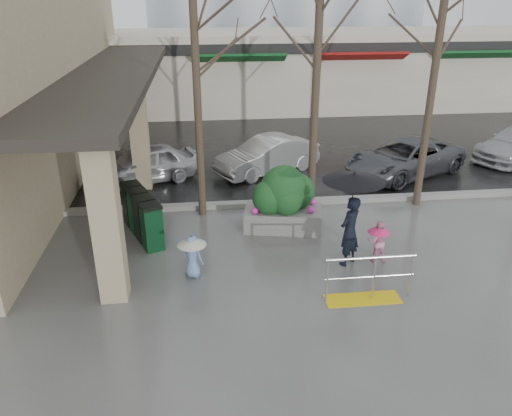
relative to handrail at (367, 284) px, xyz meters
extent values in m
plane|color=#51514F|center=(-1.36, 1.20, -0.38)|extent=(120.00, 120.00, 0.00)
cube|color=black|center=(-1.36, 23.20, -0.37)|extent=(120.00, 36.00, 0.01)
cube|color=gray|center=(-1.36, 5.20, -0.30)|extent=(120.00, 0.30, 0.15)
cube|color=#2D2823|center=(-6.16, 9.20, 3.25)|extent=(2.80, 18.00, 0.25)
cube|color=tan|center=(-5.26, 0.70, 1.37)|extent=(0.55, 0.55, 3.50)
cube|color=tan|center=(-5.26, 7.20, 1.37)|extent=(0.55, 0.55, 3.50)
cube|color=beige|center=(0.64, 19.20, 1.62)|extent=(34.00, 6.00, 4.00)
cube|color=maroon|center=(-7.36, 16.30, 2.47)|extent=(4.50, 1.68, 0.87)
cube|color=#0F4C1E|center=(-1.36, 16.30, 2.47)|extent=(4.50, 1.68, 0.87)
cube|color=maroon|center=(4.64, 16.30, 2.47)|extent=(4.50, 1.68, 0.87)
cube|color=#0F4C1E|center=(10.64, 16.30, 2.47)|extent=(4.50, 1.68, 0.87)
cube|color=black|center=(0.64, 16.30, 3.02)|extent=(34.00, 0.35, 0.50)
cube|color=yellow|center=(-0.06, 0.00, -0.37)|extent=(1.60, 0.50, 0.02)
cylinder|color=silver|center=(-0.86, 0.00, 0.12)|extent=(0.05, 0.05, 1.00)
cylinder|color=silver|center=(0.14, 0.00, 0.12)|extent=(0.05, 0.05, 1.00)
cylinder|color=silver|center=(0.94, 0.00, 0.12)|extent=(0.05, 0.05, 1.00)
cylinder|color=silver|center=(0.04, 0.00, 0.62)|extent=(1.90, 0.06, 0.06)
cylinder|color=silver|center=(0.04, 0.00, 0.17)|extent=(1.90, 0.04, 0.04)
cylinder|color=#382B21|center=(-3.36, 4.80, 3.02)|extent=(0.22, 0.22, 6.80)
cylinder|color=#382B21|center=(-0.16, 4.80, 3.12)|extent=(0.22, 0.22, 7.00)
cylinder|color=#382B21|center=(3.14, 4.80, 2.87)|extent=(0.22, 0.22, 6.50)
imported|color=black|center=(0.04, 1.53, 0.48)|extent=(0.74, 0.72, 1.71)
cylinder|color=black|center=(0.04, 1.53, 1.36)|extent=(0.02, 0.02, 1.08)
cone|color=black|center=(0.04, 1.53, 1.81)|extent=(1.44, 1.44, 0.18)
sphere|color=black|center=(0.04, 1.53, 1.92)|extent=(0.05, 0.05, 0.05)
imported|color=pink|center=(0.77, 1.59, 0.14)|extent=(0.57, 0.48, 1.04)
cylinder|color=black|center=(0.77, 1.59, 0.33)|extent=(0.02, 0.02, 0.45)
cone|color=#FF2873|center=(0.77, 1.59, 0.47)|extent=(0.53, 0.53, 0.18)
sphere|color=black|center=(0.77, 1.59, 0.58)|extent=(0.05, 0.05, 0.05)
imported|color=#6B8EBF|center=(-3.62, 1.35, 0.13)|extent=(0.59, 0.54, 1.02)
cylinder|color=black|center=(-3.62, 1.35, 0.37)|extent=(0.02, 0.02, 0.48)
cone|color=beige|center=(-3.62, 1.35, 0.52)|extent=(0.66, 0.66, 0.18)
sphere|color=black|center=(-3.62, 1.35, 0.63)|extent=(0.05, 0.05, 0.05)
cube|color=slate|center=(-1.19, 3.60, -0.09)|extent=(2.22, 1.40, 0.57)
ellipsoid|color=#12391B|center=(-1.19, 3.60, 0.76)|extent=(1.26, 1.13, 1.32)
sphere|color=#12391B|center=(-1.59, 3.48, 0.61)|extent=(0.91, 0.91, 0.91)
sphere|color=#12391B|center=(-0.79, 3.77, 0.62)|extent=(0.96, 0.96, 0.96)
cube|color=#0D3A1E|center=(-4.62, 2.79, 0.18)|extent=(0.60, 0.60, 1.12)
cube|color=black|center=(-4.62, 2.79, 0.79)|extent=(0.64, 0.64, 0.08)
cube|color=black|center=(-4.84, 3.31, 0.18)|extent=(0.60, 0.60, 1.12)
cube|color=black|center=(-4.84, 3.31, 0.79)|extent=(0.64, 0.64, 0.08)
cube|color=#0D391C|center=(-5.05, 3.82, 0.18)|extent=(0.60, 0.60, 1.12)
cube|color=black|center=(-5.05, 3.82, 0.79)|extent=(0.64, 0.64, 0.08)
cube|color=black|center=(-5.27, 4.34, 0.18)|extent=(0.60, 0.60, 1.12)
cube|color=black|center=(-5.27, 4.34, 0.79)|extent=(0.64, 0.64, 0.08)
imported|color=silver|center=(-5.28, 7.71, 0.25)|extent=(3.98, 2.68, 1.26)
imported|color=beige|center=(-1.01, 8.19, 0.25)|extent=(3.99, 3.02, 1.26)
imported|color=#55575C|center=(3.73, 7.40, 0.25)|extent=(4.99, 3.93, 1.26)
camera|label=1|loc=(-3.30, -8.59, 5.63)|focal=35.00mm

